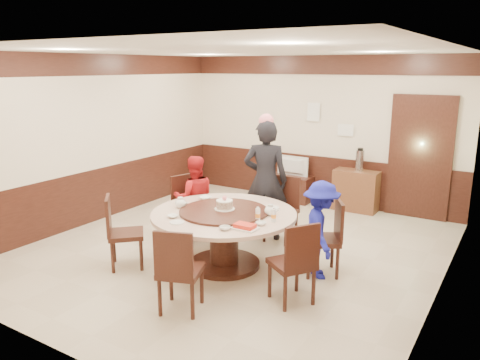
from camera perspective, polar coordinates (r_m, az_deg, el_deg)
The scene contains 29 objects.
room at distance 6.58m, azimuth -0.44°, elevation 0.36°, with size 6.00×6.04×2.84m.
banquet_table at distance 6.17m, azimuth -1.97°, elevation -5.87°, with size 1.89×1.89×0.78m.
chair_0 at distance 6.13m, azimuth 10.06°, elevation -8.49°, with size 0.61×0.60×0.97m.
chair_1 at distance 7.19m, azimuth 5.04°, elevation -4.97°, with size 0.45×0.45×0.97m.
chair_2 at distance 7.29m, azimuth -6.11°, elevation -4.71°, with size 0.56×0.55×0.97m.
chair_3 at distance 6.41m, azimuth -13.84°, elevation -7.67°, with size 0.62×0.62×0.97m.
chair_4 at distance 5.21m, azimuth -7.28°, elevation -12.52°, with size 0.57×0.57×0.97m.
chair_5 at distance 5.38m, azimuth 6.42°, elevation -11.63°, with size 0.61×0.61×0.97m.
person_standing at distance 7.09m, azimuth 3.13°, elevation -0.03°, with size 0.67×0.44×1.83m, color black.
person_red at distance 7.17m, azimuth -5.58°, elevation -2.16°, with size 0.63×0.49×1.30m, color #B2171A.
person_blue at distance 5.93m, azimuth 9.82°, elevation -6.01°, with size 0.80×0.46×1.24m, color #181B99.
birthday_cake at distance 6.10m, azimuth -1.90°, elevation -3.02°, with size 0.27×0.27×0.19m.
teapot_left at distance 6.32m, azimuth -7.27°, elevation -2.85°, with size 0.17×0.15×0.13m, color white.
teapot_right at distance 5.97m, azimuth 3.71°, elevation -3.75°, with size 0.17×0.15×0.13m, color white.
bowl_0 at distance 6.69m, azimuth -4.24°, elevation -2.20°, with size 0.17×0.17×0.04m, color white.
bowl_1 at distance 5.45m, azimuth -1.86°, elevation -5.89°, with size 0.13×0.13×0.04m, color white.
bowl_2 at distance 5.94m, azimuth -8.19°, elevation -4.39°, with size 0.13×0.13×0.03m, color white.
bowl_3 at distance 5.61m, azimuth 2.56°, elevation -5.32°, with size 0.13×0.13×0.04m, color white.
saucer_near at distance 5.74m, azimuth -7.69°, elevation -5.14°, with size 0.18×0.18×0.01m, color white.
saucer_far at distance 6.29m, azimuth 3.98°, elevation -3.38°, with size 0.18×0.18×0.01m, color white.
shrimp_platter at distance 5.47m, azimuth 0.58°, elevation -5.72°, with size 0.30×0.20×0.06m.
bottle_0 at distance 5.74m, azimuth 2.19°, elevation -4.25°, with size 0.06×0.06×0.16m, color white.
bottle_1 at distance 5.73m, azimuth 4.13°, elevation -4.32°, with size 0.06×0.06×0.16m, color white.
tv_stand at distance 9.33m, azimuth 6.17°, elevation -0.97°, with size 0.85×0.45×0.50m, color #341710.
television at distance 9.23m, azimuth 6.24°, elevation 1.69°, with size 0.67×0.09×0.38m, color gray.
side_cabinet at distance 8.86m, azimuth 13.94°, elevation -1.25°, with size 0.80×0.40×0.75m, color brown.
thermos at distance 8.72m, azimuth 14.39°, elevation 2.30°, with size 0.15×0.15×0.38m, color silver.
notice_left at distance 9.11m, azimuth 8.95°, elevation 8.19°, with size 0.25×0.00×0.35m, color white.
notice_right at distance 8.92m, azimuth 12.74°, elevation 5.96°, with size 0.30×0.00×0.22m, color white.
Camera 1 is at (3.42, -5.41, 2.60)m, focal length 35.00 mm.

